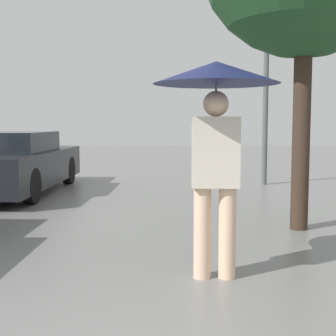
# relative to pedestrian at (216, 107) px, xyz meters

# --- Properties ---
(pedestrian) EXTENTS (1.12, 1.12, 1.95)m
(pedestrian) POSITION_rel_pedestrian_xyz_m (0.00, 0.00, 0.00)
(pedestrian) COLOR beige
(pedestrian) RESTS_ON ground_plane
(parked_car_farthest) EXTENTS (1.70, 4.45, 1.24)m
(parked_car_farthest) POSITION_rel_pedestrian_xyz_m (-3.66, 5.20, -0.96)
(parked_car_farthest) COLOR black
(parked_car_farthest) RESTS_ON ground_plane
(street_lamp) EXTENTS (0.24, 0.24, 4.77)m
(street_lamp) POSITION_rel_pedestrian_xyz_m (1.64, 6.59, 1.16)
(street_lamp) COLOR #515456
(street_lamp) RESTS_ON ground_plane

